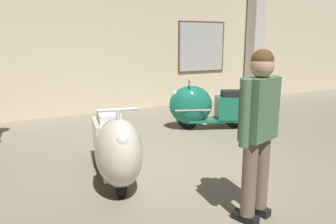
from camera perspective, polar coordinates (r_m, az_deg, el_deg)
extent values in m
plane|color=gray|center=(4.62, 4.04, -9.09)|extent=(60.00, 60.00, 0.00)
cube|color=beige|center=(7.96, -11.22, 12.17)|extent=(18.00, 0.20, 3.38)
cube|color=brown|center=(8.99, 5.86, 11.18)|extent=(1.43, 0.03, 1.33)
cube|color=#B2B2AD|center=(8.97, 5.92, 11.18)|extent=(1.35, 0.01, 1.25)
cube|color=beige|center=(9.81, 14.93, 11.99)|extent=(0.36, 0.36, 3.38)
cylinder|color=black|center=(3.73, -8.30, -11.31)|extent=(0.15, 0.40, 0.40)
cylinder|color=silver|center=(3.73, -8.30, -11.31)|extent=(0.13, 0.19, 0.18)
cylinder|color=black|center=(4.61, -10.11, -6.71)|extent=(0.15, 0.40, 0.40)
cylinder|color=silver|center=(4.61, -10.11, -6.71)|extent=(0.13, 0.19, 0.18)
cube|color=beige|center=(4.17, -9.30, -9.03)|extent=(0.53, 0.99, 0.05)
ellipsoid|color=beige|center=(3.67, -8.56, -6.96)|extent=(0.66, 0.91, 0.75)
cube|color=beige|center=(4.50, -10.15, -4.25)|extent=(0.51, 0.74, 0.44)
cube|color=silver|center=(4.43, -10.29, -0.80)|extent=(0.36, 0.52, 0.12)
sphere|color=silver|center=(3.35, -7.96, -5.14)|extent=(0.15, 0.15, 0.15)
cylinder|color=silver|center=(3.55, -8.67, -1.83)|extent=(0.04, 0.04, 0.28)
cylinder|color=silver|center=(3.52, -8.74, 0.37)|extent=(0.44, 0.11, 0.03)
cylinder|color=black|center=(6.34, 3.48, -1.26)|extent=(0.39, 0.22, 0.39)
cylinder|color=silver|center=(6.34, 3.48, -1.26)|extent=(0.20, 0.15, 0.18)
cylinder|color=black|center=(6.55, 11.59, -1.06)|extent=(0.39, 0.22, 0.39)
cylinder|color=silver|center=(6.55, 11.59, -1.06)|extent=(0.20, 0.15, 0.18)
cube|color=#196B51|center=(6.43, 7.60, -1.33)|extent=(1.00, 0.68, 0.05)
ellipsoid|color=#196B51|center=(6.29, 3.96, 1.23)|extent=(0.96, 0.79, 0.75)
cube|color=#196B51|center=(6.49, 11.34, 0.79)|extent=(0.77, 0.62, 0.43)
cube|color=black|center=(6.44, 11.44, 3.19)|extent=(0.54, 0.43, 0.12)
sphere|color=silver|center=(6.21, 1.47, 3.05)|extent=(0.15, 0.15, 0.15)
cylinder|color=silver|center=(6.23, 3.74, 4.33)|extent=(0.04, 0.04, 0.28)
cylinder|color=silver|center=(6.21, 3.76, 5.59)|extent=(0.19, 0.41, 0.03)
cube|color=silver|center=(6.06, 4.34, 0.32)|extent=(0.62, 0.26, 0.02)
cube|color=black|center=(3.52, 15.25, -16.06)|extent=(0.17, 0.27, 0.08)
cylinder|color=#72604C|center=(3.33, 15.98, -9.46)|extent=(0.14, 0.14, 0.80)
cube|color=black|center=(3.36, 13.26, -17.43)|extent=(0.17, 0.27, 0.08)
cylinder|color=#72604C|center=(3.16, 13.96, -10.58)|extent=(0.14, 0.14, 0.80)
cube|color=#4C724C|center=(3.07, 15.63, 0.54)|extent=(0.41, 0.29, 0.57)
cylinder|color=#4C724C|center=(3.27, 17.68, 0.94)|extent=(0.09, 0.09, 0.59)
cylinder|color=#4C724C|center=(2.88, 13.28, -0.30)|extent=(0.09, 0.09, 0.59)
sphere|color=tan|center=(3.01, 16.05, 7.73)|extent=(0.22, 0.22, 0.22)
sphere|color=brown|center=(3.01, 16.11, 8.64)|extent=(0.20, 0.20, 0.20)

